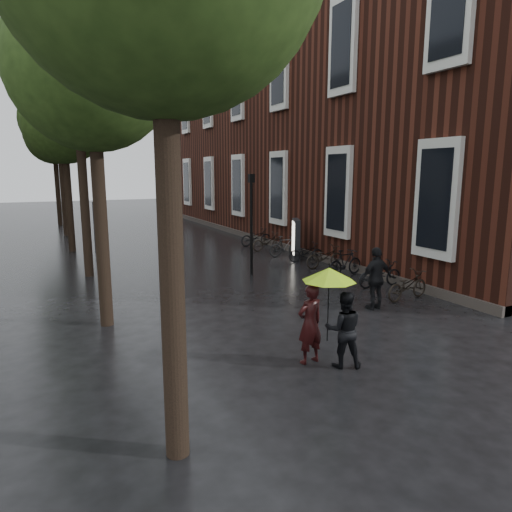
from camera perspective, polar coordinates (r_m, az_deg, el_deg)
ground at (r=8.12m, az=22.60°, el=-18.48°), size 120.00×120.00×0.00m
brick_building at (r=28.95m, az=8.07°, el=14.74°), size 10.20×33.20×12.00m
street_trees at (r=20.70m, az=-22.38°, el=16.75°), size 4.33×34.03×8.91m
person_burgundy at (r=9.31m, az=6.75°, el=-8.40°), size 0.65×0.48×1.64m
person_black at (r=9.25m, az=10.91°, el=-8.99°), size 0.92×0.85×1.54m
lime_umbrella at (r=8.90m, az=9.13°, el=-2.31°), size 1.06×1.06×1.56m
pedestrian_walking at (r=13.19m, az=14.79°, el=-2.71°), size 1.05×0.47×1.77m
parked_bicycles at (r=18.95m, az=7.10°, el=0.20°), size 2.11×11.90×0.99m
ad_lightbox at (r=20.25m, az=5.01°, el=2.15°), size 0.27×1.17×1.76m
lamp_post at (r=16.73m, az=-0.58°, el=5.18°), size 0.19×0.19×3.73m
cycle_sign at (r=23.29m, az=-19.55°, el=4.80°), size 0.14×0.48×2.64m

